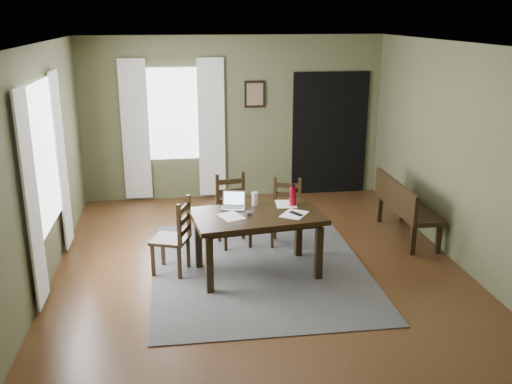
{
  "coord_description": "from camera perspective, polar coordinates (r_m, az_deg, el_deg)",
  "views": [
    {
      "loc": [
        -0.93,
        -6.4,
        3.02
      ],
      "look_at": [
        0.0,
        0.3,
        0.9
      ],
      "focal_mm": 40.0,
      "sensor_mm": 36.0,
      "label": 1
    }
  ],
  "objects": [
    {
      "name": "rug",
      "position": [
        7.13,
        0.33,
        -7.59
      ],
      "size": [
        2.6,
        3.2,
        0.01
      ],
      "color": "#424242",
      "rests_on": "ground"
    },
    {
      "name": "bench",
      "position": [
        8.2,
        14.56,
        -1.12
      ],
      "size": [
        0.47,
        1.46,
        0.82
      ],
      "rotation": [
        0.0,
        0.0,
        1.57
      ],
      "color": "black",
      "rests_on": "ground"
    },
    {
      "name": "ground",
      "position": [
        7.14,
        0.33,
        -7.67
      ],
      "size": [
        5.0,
        6.0,
        0.01
      ],
      "color": "#492C16"
    },
    {
      "name": "computer_mouse",
      "position": [
        6.7,
        -0.73,
        -2.12
      ],
      "size": [
        0.07,
        0.11,
        0.03
      ],
      "primitive_type": "cube",
      "rotation": [
        0.0,
        0.0,
        0.09
      ],
      "color": "#3F3F42",
      "rests_on": "dining_table"
    },
    {
      "name": "paper_b",
      "position": [
        6.72,
        3.84,
        -2.22
      ],
      "size": [
        0.4,
        0.41,
        0.0
      ],
      "primitive_type": "cube",
      "rotation": [
        0.0,
        0.0,
        -0.61
      ],
      "color": "white",
      "rests_on": "dining_table"
    },
    {
      "name": "drinking_glass",
      "position": [
        7.0,
        -0.13,
        -0.67
      ],
      "size": [
        0.09,
        0.09,
        0.17
      ],
      "primitive_type": "cylinder",
      "rotation": [
        0.0,
        0.0,
        -0.19
      ],
      "color": "silver",
      "rests_on": "dining_table"
    },
    {
      "name": "curtain_left_far",
      "position": [
        7.79,
        -18.87,
        2.94
      ],
      "size": [
        0.03,
        0.48,
        2.3
      ],
      "color": "silver",
      "rests_on": "ground"
    },
    {
      "name": "chair_back_right",
      "position": [
        7.73,
        3.02,
        -2.11
      ],
      "size": [
        0.49,
        0.49,
        0.89
      ],
      "rotation": [
        0.0,
        0.0,
        -0.3
      ],
      "color": "black",
      "rests_on": "rug"
    },
    {
      "name": "doorway_back",
      "position": [
        9.92,
        7.38,
        5.8
      ],
      "size": [
        1.3,
        0.03,
        2.1
      ],
      "color": "black",
      "rests_on": "ground"
    },
    {
      "name": "window_back",
      "position": [
        9.5,
        -8.29,
        7.71
      ],
      "size": [
        1.0,
        0.01,
        1.5
      ],
      "color": "white",
      "rests_on": "ground"
    },
    {
      "name": "paper_a",
      "position": [
        6.64,
        -2.52,
        -2.45
      ],
      "size": [
        0.34,
        0.38,
        0.0
      ],
      "primitive_type": "cube",
      "rotation": [
        0.0,
        0.0,
        0.4
      ],
      "color": "white",
      "rests_on": "dining_table"
    },
    {
      "name": "paper_d",
      "position": [
        7.07,
        3.01,
        -1.21
      ],
      "size": [
        0.27,
        0.34,
        0.0
      ],
      "primitive_type": "cube",
      "rotation": [
        0.0,
        0.0,
        -0.07
      ],
      "color": "white",
      "rests_on": "dining_table"
    },
    {
      "name": "window_left",
      "position": [
        6.96,
        -20.51,
        3.24
      ],
      "size": [
        0.01,
        1.3,
        1.7
      ],
      "color": "white",
      "rests_on": "ground"
    },
    {
      "name": "room_shell",
      "position": [
        6.58,
        0.36,
        6.74
      ],
      "size": [
        5.02,
        6.02,
        2.71
      ],
      "color": "brown",
      "rests_on": "ground"
    },
    {
      "name": "curtain_left_near",
      "position": [
        6.24,
        -21.52,
        -0.8
      ],
      "size": [
        0.03,
        0.48,
        2.3
      ],
      "color": "silver",
      "rests_on": "ground"
    },
    {
      "name": "curtain_back_right",
      "position": [
        9.53,
        -4.48,
        6.34
      ],
      "size": [
        0.44,
        0.03,
        2.3
      ],
      "color": "silver",
      "rests_on": "ground"
    },
    {
      "name": "chair_back_left",
      "position": [
        7.7,
        -2.3,
        -1.92
      ],
      "size": [
        0.49,
        0.49,
        0.96
      ],
      "rotation": [
        0.0,
        0.0,
        0.17
      ],
      "color": "black",
      "rests_on": "rug"
    },
    {
      "name": "curtain_back_left",
      "position": [
        9.54,
        -11.97,
        6.03
      ],
      "size": [
        0.44,
        0.03,
        2.3
      ],
      "color": "silver",
      "rests_on": "ground"
    },
    {
      "name": "laptop",
      "position": [
        6.93,
        -2.26,
        -1.15
      ],
      "size": [
        0.33,
        0.28,
        0.19
      ],
      "rotation": [
        0.0,
        0.0,
        -0.22
      ],
      "color": "#B7B7BC",
      "rests_on": "dining_table"
    },
    {
      "name": "dining_table",
      "position": [
        6.76,
        0.12,
        -2.93
      ],
      "size": [
        1.62,
        1.1,
        0.75
      ],
      "rotation": [
        0.0,
        0.0,
        0.14
      ],
      "color": "black",
      "rests_on": "rug"
    },
    {
      "name": "framed_picture",
      "position": [
        9.54,
        -0.12,
        9.75
      ],
      "size": [
        0.34,
        0.03,
        0.44
      ],
      "color": "black",
      "rests_on": "ground"
    },
    {
      "name": "tv_remote",
      "position": [
        6.72,
        4.01,
        -2.17
      ],
      "size": [
        0.14,
        0.18,
        0.02
      ],
      "primitive_type": "cube",
      "rotation": [
        0.0,
        0.0,
        0.57
      ],
      "color": "black",
      "rests_on": "dining_table"
    },
    {
      "name": "water_bottle",
      "position": [
        6.99,
        3.7,
        -0.35
      ],
      "size": [
        0.1,
        0.1,
        0.28
      ],
      "rotation": [
        0.0,
        0.0,
        0.28
      ],
      "color": "#AD0D21",
      "rests_on": "dining_table"
    },
    {
      "name": "chair_end",
      "position": [
        6.91,
        -8.19,
        -4.52
      ],
      "size": [
        0.52,
        0.52,
        0.94
      ],
      "rotation": [
        0.0,
        0.0,
        -1.92
      ],
      "color": "black",
      "rests_on": "rug"
    }
  ]
}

